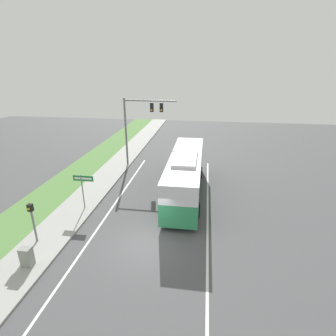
# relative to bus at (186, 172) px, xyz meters

# --- Properties ---
(ground_plane) EXTENTS (80.00, 80.00, 0.00)m
(ground_plane) POSITION_rel_bus_xyz_m (-1.70, -7.19, -1.95)
(ground_plane) COLOR #4C4C4F
(sidewalk) EXTENTS (2.80, 80.00, 0.12)m
(sidewalk) POSITION_rel_bus_xyz_m (-7.90, -7.19, -1.89)
(sidewalk) COLOR #9E9E99
(sidewalk) RESTS_ON ground_plane
(grass_verge) EXTENTS (3.60, 80.00, 0.10)m
(grass_verge) POSITION_rel_bus_xyz_m (-11.10, -7.19, -1.90)
(grass_verge) COLOR #568442
(grass_verge) RESTS_ON ground_plane
(lane_divider_near) EXTENTS (0.14, 30.00, 0.01)m
(lane_divider_near) POSITION_rel_bus_xyz_m (-5.30, -7.19, -1.94)
(lane_divider_near) COLOR silver
(lane_divider_near) RESTS_ON ground_plane
(lane_divider_far) EXTENTS (0.14, 30.00, 0.01)m
(lane_divider_far) POSITION_rel_bus_xyz_m (1.90, -7.19, -1.94)
(lane_divider_far) COLOR silver
(lane_divider_far) RESTS_ON ground_plane
(bus) EXTENTS (2.68, 11.78, 3.56)m
(bus) POSITION_rel_bus_xyz_m (0.00, 0.00, 0.00)
(bus) COLOR #2D8956
(bus) RESTS_ON ground_plane
(signal_gantry) EXTENTS (5.37, 0.41, 7.17)m
(signal_gantry) POSITION_rel_bus_xyz_m (-5.25, 5.93, 3.08)
(signal_gantry) COLOR slate
(signal_gantry) RESTS_ON ground_plane
(pedestrian_signal) EXTENTS (0.28, 0.34, 2.64)m
(pedestrian_signal) POSITION_rel_bus_xyz_m (-8.34, -7.98, -0.12)
(pedestrian_signal) COLOR slate
(pedestrian_signal) RESTS_ON ground_plane
(street_sign) EXTENTS (1.53, 0.08, 2.79)m
(street_sign) POSITION_rel_bus_xyz_m (-7.16, -3.75, 0.06)
(street_sign) COLOR slate
(street_sign) RESTS_ON ground_plane
(utility_cabinet) EXTENTS (0.58, 0.45, 1.07)m
(utility_cabinet) POSITION_rel_bus_xyz_m (-7.54, -9.97, -1.29)
(utility_cabinet) COLOR gray
(utility_cabinet) RESTS_ON sidewalk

